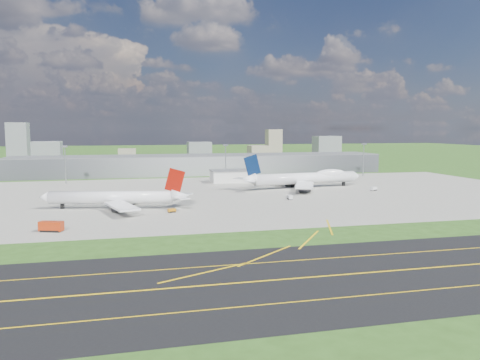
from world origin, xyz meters
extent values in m
plane|color=#2B4D18|center=(0.00, 150.00, 0.00)|extent=(1400.00, 1400.00, 0.00)
cube|color=black|center=(0.00, -110.00, 0.03)|extent=(1400.00, 60.00, 0.06)
cube|color=gray|center=(10.00, 40.00, 0.04)|extent=(360.00, 190.00, 0.08)
cube|color=gray|center=(0.00, 165.00, 7.50)|extent=(300.00, 42.00, 15.00)
cube|color=silver|center=(10.00, 100.00, 4.00)|extent=(26.00, 16.00, 8.00)
cylinder|color=gray|center=(-100.00, 115.00, 12.50)|extent=(0.70, 0.70, 25.00)
cube|color=gray|center=(-100.00, 115.00, 25.30)|extent=(3.50, 2.00, 1.20)
cylinder|color=gray|center=(10.00, 115.00, 12.50)|extent=(0.70, 0.70, 25.00)
cube|color=gray|center=(10.00, 115.00, 25.30)|extent=(3.50, 2.00, 1.20)
cylinder|color=gray|center=(120.00, 115.00, 12.50)|extent=(0.70, 0.70, 25.00)
cube|color=gray|center=(120.00, 115.00, 25.30)|extent=(3.50, 2.00, 1.20)
cylinder|color=white|center=(-67.13, 6.17, 5.39)|extent=(56.77, 18.42, 5.89)
cone|color=white|center=(-97.25, 13.06, 5.39)|extent=(6.09, 6.83, 5.89)
cone|color=white|center=(-35.58, -1.05, 6.18)|extent=(8.96, 7.49, 5.89)
cube|color=maroon|center=(-69.04, 6.61, 3.57)|extent=(46.01, 12.76, 1.28)
cube|color=white|center=(-62.12, -9.32, 3.63)|extent=(15.94, 26.97, 0.88)
cube|color=white|center=(-55.88, 17.94, 3.63)|extent=(23.82, 24.69, 0.88)
cube|color=maroon|center=(-37.97, -0.50, 13.24)|extent=(9.63, 2.66, 11.85)
cylinder|color=#38383D|center=(-63.63, -5.20, 1.77)|extent=(5.96, 4.26, 3.14)
cylinder|color=#38383D|center=(-59.04, 14.88, 1.77)|extent=(5.96, 4.26, 3.14)
cube|color=black|center=(-62.38, 0.55, 1.23)|extent=(1.79, 1.50, 2.45)
cube|color=black|center=(-60.41, 9.16, 1.23)|extent=(1.79, 1.50, 2.45)
cube|color=black|center=(-89.12, 11.20, 1.23)|extent=(1.79, 1.50, 2.45)
cylinder|color=white|center=(49.53, 57.56, 6.15)|extent=(69.66, 15.84, 6.93)
cone|color=white|center=(86.68, 62.40, 6.15)|extent=(6.44, 7.60, 6.93)
cone|color=white|center=(10.71, 52.50, 7.05)|extent=(9.77, 8.03, 6.93)
cube|color=#1B3297|center=(51.75, 57.85, 4.00)|extent=(56.75, 10.17, 1.45)
ellipsoid|color=white|center=(67.40, 59.89, 8.23)|extent=(22.90, 9.74, 6.24)
cube|color=white|center=(37.38, 73.10, 4.14)|extent=(26.96, 30.90, 1.01)
cube|color=white|center=(41.77, 39.43, 4.14)|extent=(21.27, 32.68, 1.01)
cube|color=#071839|center=(13.48, 52.86, 15.21)|extent=(11.12, 1.99, 13.51)
cylinder|color=#38383D|center=(42.46, 66.79, 2.01)|extent=(6.56, 4.34, 3.58)
cylinder|color=#38383D|center=(34.62, 77.05, 2.01)|extent=(6.56, 4.34, 3.58)
cylinder|color=#38383D|center=(45.07, 46.83, 2.01)|extent=(6.56, 4.34, 3.58)
cylinder|color=#38383D|center=(40.11, 34.90, 2.01)|extent=(6.56, 4.34, 3.58)
cube|color=black|center=(42.22, 61.68, 1.40)|extent=(1.95, 1.56, 2.80)
cube|color=black|center=(43.52, 51.70, 1.40)|extent=(1.95, 1.56, 2.80)
cube|color=black|center=(77.25, 61.17, 1.40)|extent=(1.95, 1.56, 2.80)
cube|color=#AB2C0C|center=(-86.52, -39.24, 2.12)|extent=(9.04, 5.71, 3.39)
cube|color=black|center=(-86.52, -39.24, 0.43)|extent=(7.89, 5.45, 0.70)
cube|color=#BF700B|center=(-40.53, -10.50, 1.11)|extent=(3.87, 2.96, 1.37)
cube|color=black|center=(-40.53, -10.50, 0.43)|extent=(3.41, 2.89, 0.70)
cube|color=silver|center=(23.42, 13.77, 1.41)|extent=(2.15, 4.55, 1.97)
cube|color=black|center=(23.42, 13.77, 0.43)|extent=(2.22, 3.88, 0.70)
cube|color=silver|center=(84.13, 34.89, 1.44)|extent=(5.03, 3.94, 2.03)
cube|color=black|center=(84.13, 34.89, 0.43)|extent=(4.46, 3.73, 0.70)
cube|color=slate|center=(-140.00, 300.00, 12.00)|extent=(28.00, 22.00, 24.00)
cube|color=gray|center=(-60.00, 340.00, 7.00)|extent=(20.00, 18.00, 14.00)
cube|color=slate|center=(20.00, 310.00, 11.00)|extent=(26.00, 20.00, 22.00)
cube|color=gray|center=(100.00, 350.00, 8.00)|extent=(22.00, 24.00, 16.00)
cube|color=slate|center=(180.00, 320.00, 14.00)|extent=(30.00, 22.00, 28.00)
cube|color=slate|center=(-180.00, 360.00, 22.00)|extent=(22.00, 20.00, 44.00)
cube|color=gray|center=(140.00, 410.00, 18.00)|extent=(20.00, 18.00, 36.00)
cylinder|color=#382314|center=(-110.00, 265.00, 1.50)|extent=(0.70, 0.70, 3.00)
sphere|color=black|center=(-110.00, 265.00, 4.88)|extent=(6.75, 6.75, 6.75)
cylinder|color=#382314|center=(-20.00, 280.00, 1.80)|extent=(0.70, 0.70, 3.60)
sphere|color=black|center=(-20.00, 280.00, 5.85)|extent=(8.10, 8.10, 8.10)
cylinder|color=#382314|center=(70.00, 275.00, 1.70)|extent=(0.70, 0.70, 3.40)
sphere|color=black|center=(70.00, 275.00, 5.53)|extent=(7.65, 7.65, 7.65)
cylinder|color=#382314|center=(160.00, 285.00, 1.40)|extent=(0.70, 0.70, 2.80)
sphere|color=black|center=(160.00, 285.00, 4.55)|extent=(6.30, 6.30, 6.30)
camera|label=1|loc=(-58.74, -216.73, 37.25)|focal=35.00mm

